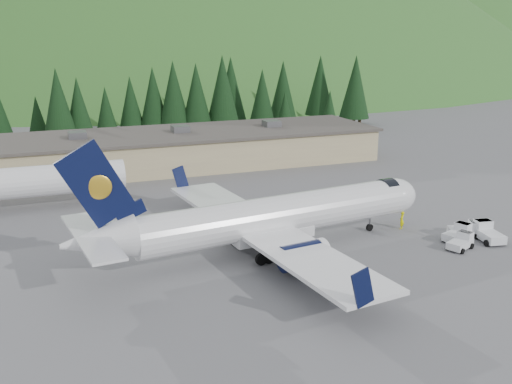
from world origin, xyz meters
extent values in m
plane|color=slate|center=(0.00, 0.00, 0.00)|extent=(600.00, 600.00, 0.00)
cylinder|color=white|center=(0.00, 0.00, 3.33)|extent=(27.68, 6.97, 3.68)
ellipsoid|color=white|center=(13.62, 1.66, 3.33)|extent=(5.20, 4.24, 3.68)
cylinder|color=black|center=(12.65, 1.54, 3.77)|extent=(1.73, 3.18, 3.04)
cone|color=white|center=(-16.54, -2.01, 3.72)|extent=(6.28, 4.37, 3.68)
cube|color=white|center=(-0.97, -0.12, 1.78)|extent=(8.16, 4.06, 0.98)
cube|color=white|center=(-1.95, -0.24, 2.35)|extent=(9.38, 33.72, 0.34)
cube|color=black|center=(-5.42, 16.12, 3.63)|extent=(1.99, 0.39, 2.82)
cube|color=black|center=(-1.39, -16.95, 3.63)|extent=(1.99, 0.39, 2.82)
cylinder|color=black|center=(-1.66, 5.52, 1.52)|extent=(4.36, 2.73, 2.25)
cylinder|color=white|center=(0.19, 5.75, 1.52)|extent=(0.87, 2.44, 2.39)
cube|color=white|center=(-1.66, 5.52, 2.06)|extent=(2.17, 0.50, 0.88)
cylinder|color=black|center=(-0.29, -5.76, 1.52)|extent=(4.36, 2.73, 2.25)
cylinder|color=white|center=(1.56, -5.54, 1.52)|extent=(0.87, 2.44, 2.39)
cube|color=white|center=(-0.29, -5.76, 2.06)|extent=(2.17, 0.50, 0.88)
cube|color=black|center=(-16.34, -1.99, 8.31)|extent=(6.05, 1.02, 7.19)
ellipsoid|color=gold|center=(-16.17, -1.77, 8.11)|extent=(1.95, 0.41, 1.94)
ellipsoid|color=gold|center=(-16.12, -2.16, 8.11)|extent=(1.95, 0.41, 1.94)
cube|color=black|center=(-13.81, -1.68, 5.76)|extent=(2.71, 0.57, 1.94)
cube|color=white|center=(-17.02, -2.07, 4.21)|extent=(4.01, 12.47, 0.22)
cylinder|color=slate|center=(10.70, 1.30, 0.88)|extent=(0.22, 0.22, 1.76)
cylinder|color=black|center=(10.70, 1.30, 0.37)|extent=(0.77, 0.36, 0.74)
cylinder|color=slate|center=(-3.24, 2.27, 0.98)|extent=(0.26, 0.26, 1.96)
cylinder|color=black|center=(-2.85, 2.32, 0.54)|extent=(1.11, 0.47, 1.08)
cylinder|color=black|center=(-3.63, 2.22, 0.54)|extent=(1.11, 0.47, 1.08)
cylinder|color=slate|center=(-2.60, -2.98, 0.98)|extent=(0.26, 0.26, 1.96)
cylinder|color=black|center=(-2.21, -2.93, 0.54)|extent=(1.11, 0.47, 1.08)
cylinder|color=black|center=(-2.99, -3.03, 0.54)|extent=(1.11, 0.47, 1.08)
cylinder|color=white|center=(-22.00, 22.00, 3.20)|extent=(22.00, 3.60, 3.60)
cube|color=silver|center=(17.05, -4.31, 0.56)|extent=(3.41, 2.48, 0.72)
cube|color=silver|center=(18.02, -3.97, 1.18)|extent=(1.45, 1.69, 0.92)
cube|color=black|center=(18.02, -3.97, 1.59)|extent=(1.32, 1.56, 0.10)
cylinder|color=black|center=(17.74, -3.20, 0.29)|extent=(0.62, 0.41, 0.57)
cylinder|color=black|center=(18.29, -4.74, 0.29)|extent=(0.62, 0.41, 0.57)
cylinder|color=black|center=(15.81, -3.89, 0.29)|extent=(0.62, 0.41, 0.57)
cylinder|color=black|center=(16.37, -5.43, 0.29)|extent=(0.62, 0.41, 0.57)
cube|color=silver|center=(18.62, -3.50, 0.55)|extent=(3.35, 2.58, 0.70)
cube|color=silver|center=(19.53, -3.90, 1.15)|extent=(1.48, 1.68, 0.90)
cube|color=black|center=(19.53, -3.90, 1.55)|extent=(1.35, 1.55, 0.10)
cylinder|color=black|center=(19.85, -3.17, 0.28)|extent=(0.60, 0.43, 0.56)
cylinder|color=black|center=(19.21, -4.63, 0.28)|extent=(0.60, 0.43, 0.56)
cylinder|color=black|center=(18.02, -2.37, 0.28)|extent=(0.60, 0.43, 0.56)
cylinder|color=black|center=(17.38, -3.83, 0.28)|extent=(0.60, 0.43, 0.56)
cube|color=silver|center=(19.84, -5.56, 0.63)|extent=(2.31, 3.69, 0.80)
cube|color=silver|center=(20.05, -4.44, 1.32)|extent=(1.78, 1.42, 1.03)
cube|color=black|center=(20.05, -4.44, 1.78)|extent=(1.65, 1.28, 0.11)
cylinder|color=black|center=(19.15, -4.27, 0.32)|extent=(0.36, 0.68, 0.64)
cylinder|color=black|center=(20.95, -4.60, 0.32)|extent=(0.36, 0.68, 0.64)
cylinder|color=black|center=(18.74, -6.53, 0.32)|extent=(0.36, 0.68, 0.64)
cylinder|color=black|center=(20.54, -6.86, 0.32)|extent=(0.36, 0.68, 0.64)
cube|color=tan|center=(-5.00, 38.00, 2.40)|extent=(70.00, 16.00, 4.80)
cube|color=#47423D|center=(-5.00, 38.00, 4.95)|extent=(71.00, 17.00, 0.40)
cube|color=slate|center=(-15.00, 38.00, 5.60)|extent=(2.50, 2.50, 1.00)
cube|color=slate|center=(0.00, 38.00, 5.60)|extent=(2.50, 2.50, 1.00)
cube|color=slate|center=(15.00, 38.00, 5.60)|extent=(2.50, 2.50, 1.00)
cube|color=silver|center=(15.85, -6.19, 0.52)|extent=(3.16, 2.42, 0.66)
cube|color=silver|center=(16.71, -5.82, 1.08)|extent=(1.39, 1.58, 0.85)
cube|color=black|center=(16.71, -5.82, 1.46)|extent=(1.26, 1.46, 0.09)
cylinder|color=black|center=(16.42, -5.13, 0.26)|extent=(0.57, 0.40, 0.53)
cylinder|color=black|center=(17.01, -6.51, 0.26)|extent=(0.57, 0.40, 0.53)
cylinder|color=black|center=(14.68, -5.87, 0.26)|extent=(0.57, 0.40, 0.53)
cylinder|color=black|center=(15.28, -7.26, 0.26)|extent=(0.57, 0.40, 0.53)
imported|color=#E8E500|center=(14.15, 0.70, 0.93)|extent=(0.80, 0.78, 1.86)
cone|color=black|center=(-20.13, 63.17, 5.07)|extent=(3.71, 3.71, 7.60)
cone|color=black|center=(-16.56, 56.87, 8.04)|extent=(5.89, 5.89, 12.05)
cone|color=black|center=(-13.22, 58.37, 7.05)|extent=(5.17, 5.17, 10.57)
cone|color=black|center=(-7.91, 64.07, 5.74)|extent=(4.21, 4.21, 8.61)
cone|color=black|center=(-3.07, 65.05, 6.74)|extent=(4.94, 4.94, 10.10)
cone|color=black|center=(1.12, 63.95, 7.71)|extent=(5.66, 5.66, 11.57)
cone|color=black|center=(4.68, 62.08, 8.40)|extent=(6.16, 6.16, 12.60)
cone|color=black|center=(8.86, 61.00, 8.13)|extent=(5.96, 5.96, 12.20)
cone|color=black|center=(14.13, 60.90, 8.94)|extent=(6.56, 6.56, 13.41)
cone|color=black|center=(18.04, 67.47, 8.58)|extent=(6.29, 6.29, 12.87)
cone|color=black|center=(22.38, 60.73, 7.32)|extent=(5.37, 5.37, 10.99)
cone|color=black|center=(26.31, 58.31, 4.87)|extent=(3.57, 3.57, 7.30)
cone|color=black|center=(29.27, 66.13, 8.05)|extent=(5.91, 5.91, 12.08)
cone|color=black|center=(34.62, 55.04, 4.96)|extent=(3.64, 3.64, 7.44)
cone|color=black|center=(38.65, 67.31, 8.60)|extent=(6.31, 6.31, 12.91)
cone|color=black|center=(43.12, 59.80, 8.71)|extent=(6.39, 6.39, 13.07)
cone|color=black|center=(47.26, 64.20, 5.50)|extent=(4.03, 4.03, 8.25)
ellipsoid|color=#2B5E1B|center=(40.00, 200.00, -85.00)|extent=(420.00, 300.00, 300.00)
ellipsoid|color=#2B5E1B|center=(160.00, 240.00, -85.00)|extent=(392.00, 280.00, 280.00)
camera|label=1|loc=(-20.07, -46.18, 19.60)|focal=40.00mm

